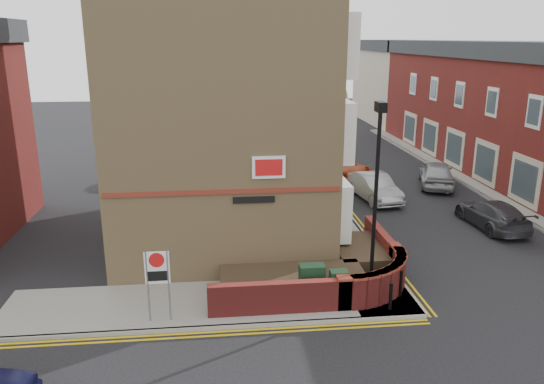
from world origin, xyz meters
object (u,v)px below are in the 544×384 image
(lamppost, at_px, (375,203))
(utility_cabinet_large, at_px, (312,282))
(silver_car_near, at_px, (375,187))
(zone_sign, at_px, (157,273))

(lamppost, relative_size, utility_cabinet_large, 5.25)
(silver_car_near, bearing_deg, lamppost, -115.51)
(lamppost, bearing_deg, utility_cabinet_large, 176.99)
(utility_cabinet_large, height_order, silver_car_near, silver_car_near)
(lamppost, xyz_separation_m, silver_car_near, (3.40, 10.87, -2.66))
(lamppost, distance_m, utility_cabinet_large, 3.24)
(lamppost, distance_m, zone_sign, 6.85)
(silver_car_near, bearing_deg, utility_cabinet_large, -124.34)
(zone_sign, relative_size, silver_car_near, 0.53)
(lamppost, bearing_deg, zone_sign, -173.93)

